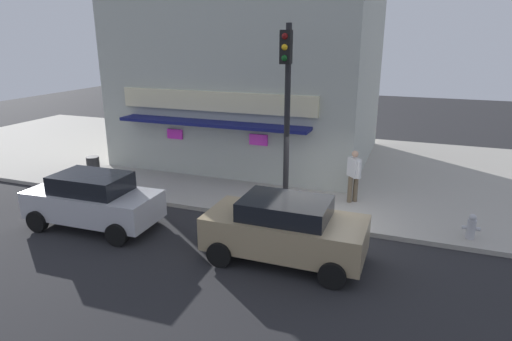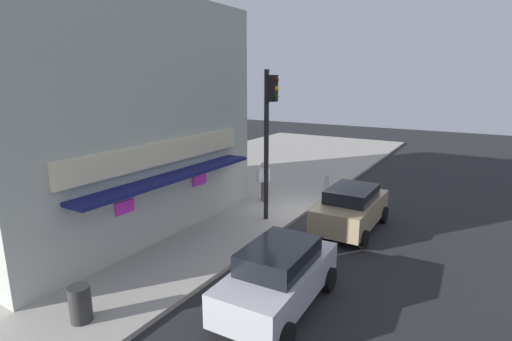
# 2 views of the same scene
# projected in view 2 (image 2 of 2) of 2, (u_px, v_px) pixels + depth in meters

# --- Properties ---
(ground_plane) EXTENTS (64.31, 64.31, 0.00)m
(ground_plane) POSITION_uv_depth(u_px,v_px,m) (302.00, 217.00, 15.92)
(ground_plane) COLOR #232326
(sidewalk) EXTENTS (42.87, 12.19, 0.14)m
(sidewalk) POSITION_uv_depth(u_px,v_px,m) (188.00, 193.00, 18.96)
(sidewalk) COLOR #A39E93
(sidewalk) RESTS_ON ground_plane
(corner_building) EXTENTS (10.39, 8.96, 8.11)m
(corner_building) POSITION_uv_depth(u_px,v_px,m) (83.00, 115.00, 14.61)
(corner_building) COLOR #ADB2A8
(corner_building) RESTS_ON sidewalk
(traffic_light) EXTENTS (0.32, 0.58, 5.71)m
(traffic_light) POSITION_uv_depth(u_px,v_px,m) (269.00, 127.00, 14.46)
(traffic_light) COLOR black
(traffic_light) RESTS_ON sidewalk
(fire_hydrant) EXTENTS (0.47, 0.23, 0.72)m
(fire_hydrant) POSITION_uv_depth(u_px,v_px,m) (326.00, 181.00, 19.60)
(fire_hydrant) COLOR #B2B2B7
(fire_hydrant) RESTS_ON sidewalk
(trash_can) EXTENTS (0.49, 0.49, 0.85)m
(trash_can) POSITION_uv_depth(u_px,v_px,m) (80.00, 304.00, 8.77)
(trash_can) COLOR #2D2D2D
(trash_can) RESTS_ON sidewalk
(pedestrian) EXTENTS (0.50, 0.52, 1.77)m
(pedestrian) POSITION_uv_depth(u_px,v_px,m) (263.00, 179.00, 17.39)
(pedestrian) COLOR brown
(pedestrian) RESTS_ON sidewalk
(parked_car_tan) EXTENTS (4.01, 2.02, 1.64)m
(parked_car_tan) POSITION_uv_depth(u_px,v_px,m) (351.00, 208.00, 14.41)
(parked_car_tan) COLOR #9E8966
(parked_car_tan) RESTS_ON ground_plane
(parked_car_silver) EXTENTS (3.97, 1.98, 1.64)m
(parked_car_silver) POSITION_uv_depth(u_px,v_px,m) (279.00, 276.00, 9.45)
(parked_car_silver) COLOR #B7B7BC
(parked_car_silver) RESTS_ON ground_plane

